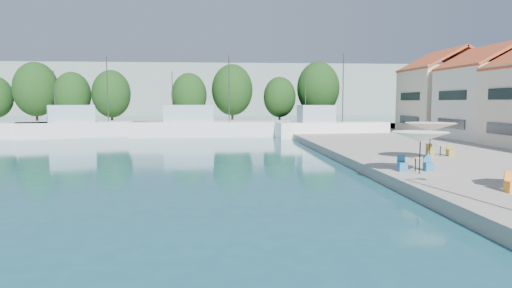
{
  "coord_description": "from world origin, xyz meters",
  "views": [
    {
      "loc": [
        -2.26,
        -0.17,
        4.19
      ],
      "look_at": [
        -0.15,
        26.0,
        1.75
      ],
      "focal_mm": 32.0,
      "sensor_mm": 36.0,
      "label": 1
    }
  ],
  "objects": [
    {
      "name": "cafe_table_02",
      "position": [
        7.85,
        22.47,
        0.89
      ],
      "size": [
        1.82,
        0.7,
        0.76
      ],
      "color": "black",
      "rests_on": "quay_right"
    },
    {
      "name": "building_06",
      "position": [
        24.0,
        51.0,
        5.5
      ],
      "size": [
        9.0,
        8.8,
        10.2
      ],
      "color": "beige",
      "rests_on": "quay_right"
    },
    {
      "name": "umbrella_white",
      "position": [
        7.71,
        21.66,
        2.45
      ],
      "size": [
        2.89,
        2.89,
        2.1
      ],
      "color": "black",
      "rests_on": "quay_right"
    },
    {
      "name": "tree_03",
      "position": [
        -23.77,
        68.98,
        5.19
      ],
      "size": [
        5.38,
        5.38,
        7.96
      ],
      "color": "#3F2B19",
      "rests_on": "quay_far"
    },
    {
      "name": "hill_west",
      "position": [
        -30.0,
        160.0,
        8.0
      ],
      "size": [
        180.0,
        40.0,
        16.0
      ],
      "primitive_type": "cube",
      "color": "gray",
      "rests_on": "ground"
    },
    {
      "name": "tree_08",
      "position": [
        13.28,
        70.92,
        6.29
      ],
      "size": [
        6.66,
        6.66,
        9.86
      ],
      "color": "#3F2B19",
      "rests_on": "quay_far"
    },
    {
      "name": "building_05",
      "position": [
        24.0,
        42.0,
        5.26
      ],
      "size": [
        8.4,
        8.8,
        9.7
      ],
      "color": "silver",
      "rests_on": "quay_right"
    },
    {
      "name": "tree_07",
      "position": [
        7.14,
        70.63,
        4.91
      ],
      "size": [
        5.04,
        5.04,
        7.47
      ],
      "color": "#3F2B19",
      "rests_on": "quay_far"
    },
    {
      "name": "tree_02",
      "position": [
        -28.68,
        68.47,
        5.98
      ],
      "size": [
        6.3,
        6.3,
        9.32
      ],
      "color": "#3F2B19",
      "rests_on": "quay_far"
    },
    {
      "name": "trawler_02",
      "position": [
        -17.8,
        56.11,
        1.07
      ],
      "size": [
        17.39,
        10.28,
        10.2
      ],
      "rotation": [
        0.0,
        0.0,
        0.37
      ],
      "color": "silver",
      "rests_on": "ground"
    },
    {
      "name": "umbrella_cream",
      "position": [
        10.68,
        26.84,
        2.65
      ],
      "size": [
        3.2,
        3.2,
        2.3
      ],
      "color": "black",
      "rests_on": "quay_right"
    },
    {
      "name": "hill_east",
      "position": [
        40.0,
        180.0,
        6.0
      ],
      "size": [
        140.0,
        40.0,
        12.0
      ],
      "primitive_type": "cube",
      "color": "gray",
      "rests_on": "ground"
    },
    {
      "name": "cafe_table_03",
      "position": [
        12.26,
        28.6,
        0.89
      ],
      "size": [
        1.82,
        0.7,
        0.76
      ],
      "color": "black",
      "rests_on": "quay_right"
    },
    {
      "name": "trawler_03",
      "position": [
        -3.5,
        55.69,
        1.07
      ],
      "size": [
        19.65,
        5.7,
        10.2
      ],
      "rotation": [
        0.0,
        0.0,
        0.03
      ],
      "color": "silver",
      "rests_on": "ground"
    },
    {
      "name": "tree_05",
      "position": [
        -6.83,
        70.29,
        5.2
      ],
      "size": [
        5.38,
        5.38,
        7.97
      ],
      "color": "#3F2B19",
      "rests_on": "quay_far"
    },
    {
      "name": "quay_far",
      "position": [
        -8.0,
        67.0,
        0.3
      ],
      "size": [
        90.0,
        16.0,
        0.6
      ],
      "primitive_type": "cube",
      "color": "gray",
      "rests_on": "ground"
    },
    {
      "name": "trawler_04",
      "position": [
        10.61,
        52.46,
        1.07
      ],
      "size": [
        13.34,
        4.71,
        10.2
      ],
      "rotation": [
        0.0,
        0.0,
        0.1
      ],
      "color": "white",
      "rests_on": "ground"
    },
    {
      "name": "tree_04",
      "position": [
        -17.93,
        68.11,
        5.33
      ],
      "size": [
        5.53,
        5.53,
        8.19
      ],
      "color": "#3F2B19",
      "rests_on": "quay_far"
    },
    {
      "name": "tree_06",
      "position": [
        -0.22,
        70.92,
        6.01
      ],
      "size": [
        6.34,
        6.34,
        9.38
      ],
      "color": "#3F2B19",
      "rests_on": "quay_far"
    }
  ]
}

